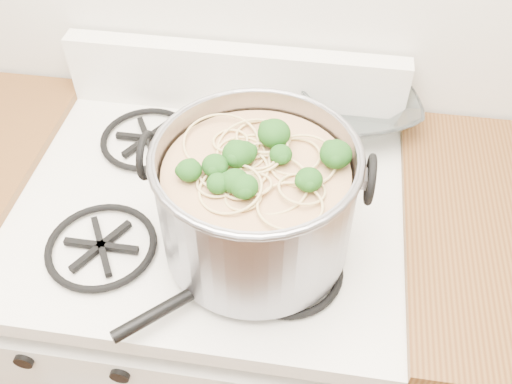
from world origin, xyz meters
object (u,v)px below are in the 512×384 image
spatula (247,262)px  glass_bowl (358,114)px  stock_pot (256,202)px  gas_range (220,323)px

spatula → glass_bowl: 0.47m
stock_pot → glass_bowl: size_ratio=3.69×
stock_pot → spatula: bearing=-96.8°
stock_pot → spatula: stock_pot is taller
gas_range → spatula: 0.53m
spatula → gas_range: bearing=169.5°
gas_range → spatula: size_ratio=2.98×
stock_pot → glass_bowl: (0.17, 0.38, -0.09)m
gas_range → stock_pot: stock_pot is taller
stock_pot → spatula: 0.11m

